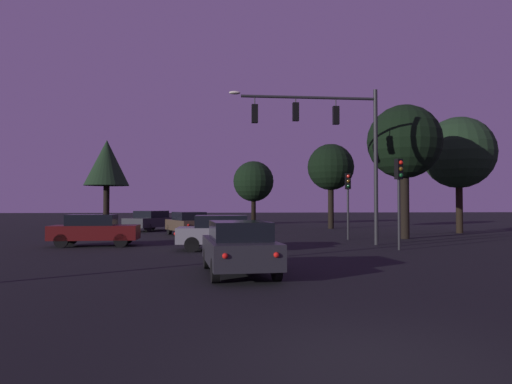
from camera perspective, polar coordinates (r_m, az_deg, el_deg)
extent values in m
plane|color=black|center=(30.32, -1.72, -5.32)|extent=(168.00, 168.00, 0.00)
cylinder|color=#232326|center=(23.85, 14.49, 2.99)|extent=(0.20, 0.20, 7.73)
cylinder|color=#232326|center=(23.44, 6.53, 11.44)|extent=(6.72, 0.15, 0.14)
ellipsoid|color=#F4EACC|center=(22.99, -2.62, 12.07)|extent=(0.56, 0.28, 0.16)
cylinder|color=#232326|center=(23.71, 9.77, 10.80)|extent=(0.05, 0.05, 0.41)
cube|color=black|center=(23.58, 9.78, 9.25)|extent=(0.30, 0.24, 0.90)
sphere|color=red|center=(23.76, 9.68, 9.85)|extent=(0.18, 0.18, 0.18)
sphere|color=#56380C|center=(23.71, 9.69, 9.19)|extent=(0.18, 0.18, 0.18)
sphere|color=#0C4219|center=(23.66, 9.69, 8.52)|extent=(0.18, 0.18, 0.18)
cylinder|color=#232326|center=(23.28, 4.89, 11.18)|extent=(0.05, 0.05, 0.27)
cube|color=black|center=(23.15, 4.89, 9.77)|extent=(0.30, 0.24, 0.90)
sphere|color=red|center=(23.34, 4.82, 10.37)|extent=(0.18, 0.18, 0.18)
sphere|color=#56380C|center=(23.29, 4.83, 9.70)|extent=(0.18, 0.18, 0.18)
sphere|color=#0C4219|center=(23.24, 4.83, 9.02)|extent=(0.18, 0.18, 0.18)
cylinder|color=#232326|center=(22.99, -0.16, 11.18)|extent=(0.05, 0.05, 0.40)
cube|color=black|center=(22.85, -0.16, 9.58)|extent=(0.30, 0.24, 0.90)
sphere|color=red|center=(23.04, -0.19, 10.20)|extent=(0.18, 0.18, 0.18)
sphere|color=#56380C|center=(22.99, -0.19, 9.52)|extent=(0.18, 0.18, 0.18)
sphere|color=#0C4219|center=(22.94, -0.19, 8.83)|extent=(0.18, 0.18, 0.18)
cylinder|color=#232326|center=(21.35, 17.14, -2.67)|extent=(0.12, 0.12, 3.11)
cube|color=black|center=(21.40, 17.09, 2.70)|extent=(0.37, 0.33, 0.90)
sphere|color=red|center=(21.32, 17.35, 3.47)|extent=(0.18, 0.18, 0.18)
sphere|color=#56380C|center=(21.30, 17.36, 2.72)|extent=(0.18, 0.18, 0.18)
sphere|color=#0C4219|center=(21.28, 17.36, 1.97)|extent=(0.18, 0.18, 0.18)
cylinder|color=#232326|center=(26.90, 11.23, -2.71)|extent=(0.12, 0.12, 2.87)
cube|color=black|center=(26.93, 11.20, 1.30)|extent=(0.32, 0.27, 0.90)
sphere|color=red|center=(26.81, 11.26, 1.91)|extent=(0.18, 0.18, 0.18)
sphere|color=#56380C|center=(26.79, 11.26, 1.32)|extent=(0.18, 0.18, 0.18)
sphere|color=#0C4219|center=(26.78, 11.26, 0.72)|extent=(0.18, 0.18, 0.18)
cube|color=#232328|center=(13.43, -2.12, -7.26)|extent=(2.14, 4.26, 0.68)
cube|color=black|center=(13.23, -2.03, -4.74)|extent=(1.73, 2.35, 0.52)
cylinder|color=black|center=(14.72, -6.02, -8.08)|extent=(0.25, 0.65, 0.64)
cylinder|color=black|center=(14.93, 0.21, -8.00)|extent=(0.25, 0.65, 0.64)
cylinder|color=black|center=(12.03, -5.03, -9.55)|extent=(0.25, 0.65, 0.64)
cylinder|color=black|center=(12.29, 2.56, -9.39)|extent=(0.25, 0.65, 0.64)
sphere|color=red|center=(11.30, -3.81, -7.83)|extent=(0.14, 0.14, 0.14)
sphere|color=red|center=(11.51, 2.51, -7.72)|extent=(0.14, 0.14, 0.14)
cube|color=gray|center=(20.51, -3.87, -5.28)|extent=(4.20, 2.01, 0.68)
cube|color=black|center=(20.49, -4.28, -3.60)|extent=(2.29, 1.68, 0.52)
cylinder|color=black|center=(21.40, -0.18, -6.04)|extent=(0.65, 0.22, 0.64)
cylinder|color=black|center=(19.75, 0.09, -6.42)|extent=(0.65, 0.22, 0.64)
cylinder|color=black|center=(21.42, -7.51, -6.02)|extent=(0.65, 0.22, 0.64)
cylinder|color=black|center=(19.77, -7.86, -6.40)|extent=(0.65, 0.22, 0.64)
sphere|color=red|center=(21.27, -9.46, -4.86)|extent=(0.14, 0.14, 0.14)
sphere|color=red|center=(19.99, -9.86, -5.07)|extent=(0.14, 0.14, 0.14)
cube|color=#4C0F0F|center=(23.65, -19.13, -4.70)|extent=(4.07, 1.78, 0.68)
cube|color=black|center=(23.66, -19.48, -3.24)|extent=(2.21, 1.51, 0.52)
cylinder|color=black|center=(24.17, -15.63, -5.47)|extent=(0.64, 0.21, 0.64)
cylinder|color=black|center=(22.67, -16.26, -5.73)|extent=(0.64, 0.21, 0.64)
cylinder|color=black|center=(24.74, -21.78, -5.32)|extent=(0.64, 0.21, 0.64)
cylinder|color=black|center=(23.28, -22.78, -5.56)|extent=(0.64, 0.21, 0.64)
sphere|color=red|center=(24.75, -23.43, -4.28)|extent=(0.14, 0.14, 0.14)
sphere|color=red|center=(23.61, -24.30, -4.41)|extent=(0.14, 0.14, 0.14)
cube|color=#232328|center=(35.96, -12.85, -3.64)|extent=(3.72, 4.67, 0.68)
cube|color=black|center=(36.06, -12.70, -2.68)|extent=(2.53, 2.81, 0.52)
cylinder|color=black|center=(34.34, -13.12, -4.30)|extent=(0.49, 0.66, 0.64)
cylinder|color=black|center=(35.36, -15.31, -4.21)|extent=(0.49, 0.66, 0.64)
cylinder|color=black|center=(36.66, -10.48, -4.14)|extent=(0.49, 0.66, 0.64)
cylinder|color=black|center=(37.61, -12.60, -4.06)|extent=(0.49, 0.66, 0.64)
sphere|color=red|center=(37.36, -10.07, -3.42)|extent=(0.14, 0.14, 0.14)
sphere|color=red|center=(38.09, -11.72, -3.37)|extent=(0.14, 0.14, 0.14)
cube|color=#473828|center=(30.44, -8.33, -4.05)|extent=(3.25, 4.64, 0.68)
cube|color=black|center=(30.28, -8.24, -2.92)|extent=(2.32, 2.72, 0.52)
cylinder|color=black|center=(31.56, -10.57, -4.56)|extent=(0.41, 0.67, 0.64)
cylinder|color=black|center=(32.05, -7.65, -4.53)|extent=(0.41, 0.67, 0.64)
cylinder|color=black|center=(28.87, -9.08, -4.86)|extent=(0.41, 0.67, 0.64)
cylinder|color=black|center=(29.41, -5.92, -4.81)|extent=(0.41, 0.67, 0.64)
sphere|color=red|center=(28.20, -8.29, -4.04)|extent=(0.14, 0.14, 0.14)
sphere|color=red|center=(28.63, -5.76, -4.01)|extent=(0.14, 0.14, 0.14)
cylinder|color=black|center=(39.07, 9.17, -1.69)|extent=(0.47, 0.47, 3.77)
sphere|color=black|center=(39.20, 9.15, 3.05)|extent=(3.85, 3.85, 3.85)
cylinder|color=black|center=(28.48, 17.79, -1.28)|extent=(0.50, 0.50, 4.18)
sphere|color=black|center=(28.71, 17.73, 5.91)|extent=(4.30, 4.30, 4.30)
cylinder|color=black|center=(35.38, 23.67, -1.50)|extent=(0.46, 0.46, 3.89)
sphere|color=black|center=(35.56, 23.61, 4.45)|extent=(4.98, 4.98, 4.98)
cylinder|color=black|center=(45.81, -0.30, -2.23)|extent=(0.45, 0.45, 2.89)
sphere|color=black|center=(45.86, -0.30, 1.32)|extent=(4.00, 4.00, 4.00)
cylinder|color=black|center=(41.08, -17.88, -1.75)|extent=(0.50, 0.50, 3.60)
cone|color=black|center=(41.23, -17.84, 3.44)|extent=(3.73, 3.73, 3.86)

